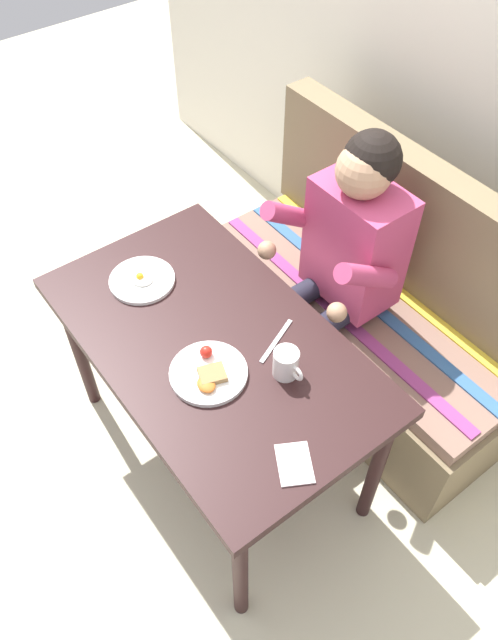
{
  "coord_description": "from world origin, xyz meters",
  "views": [
    {
      "loc": [
        1.08,
        -0.66,
        2.29
      ],
      "look_at": [
        0.0,
        0.15,
        0.72
      ],
      "focal_mm": 34.98,
      "sensor_mm": 36.0,
      "label": 1
    }
  ],
  "objects_px": {
    "couch": "(366,314)",
    "person": "(341,255)",
    "napkin": "(294,464)",
    "plate_eggs": "(142,280)",
    "plate_breakfast": "(209,373)",
    "coffee_mug": "(286,363)",
    "knife": "(276,341)",
    "table": "(213,355)"
  },
  "relations": [
    {
      "from": "couch",
      "to": "knife",
      "type": "relative_size",
      "value": 7.2
    },
    {
      "from": "person",
      "to": "plate_eggs",
      "type": "xyz_separation_m",
      "value": [
        -0.33,
        -0.64,
        -0.0
      ]
    },
    {
      "from": "plate_eggs",
      "to": "couch",
      "type": "bearing_deg",
      "value": 66.1
    },
    {
      "from": "couch",
      "to": "napkin",
      "type": "distance_m",
      "value": 1.05
    },
    {
      "from": "coffee_mug",
      "to": "couch",
      "type": "bearing_deg",
      "value": 110.55
    },
    {
      "from": "coffee_mug",
      "to": "person",
      "type": "bearing_deg",
      "value": 120.07
    },
    {
      "from": "knife",
      "to": "plate_breakfast",
      "type": "bearing_deg",
      "value": -118.2
    },
    {
      "from": "table",
      "to": "napkin",
      "type": "relative_size",
      "value": 9.37
    },
    {
      "from": "knife",
      "to": "napkin",
      "type": "bearing_deg",
      "value": -55.32
    },
    {
      "from": "coffee_mug",
      "to": "napkin",
      "type": "bearing_deg",
      "value": -34.66
    },
    {
      "from": "table",
      "to": "plate_breakfast",
      "type": "relative_size",
      "value": 4.95
    },
    {
      "from": "plate_breakfast",
      "to": "napkin",
      "type": "height_order",
      "value": "plate_breakfast"
    },
    {
      "from": "plate_breakfast",
      "to": "knife",
      "type": "bearing_deg",
      "value": 85.12
    },
    {
      "from": "napkin",
      "to": "person",
      "type": "bearing_deg",
      "value": 129.02
    },
    {
      "from": "couch",
      "to": "plate_eggs",
      "type": "relative_size",
      "value": 6.27
    },
    {
      "from": "plate_breakfast",
      "to": "coffee_mug",
      "type": "distance_m",
      "value": 0.24
    },
    {
      "from": "plate_eggs",
      "to": "napkin",
      "type": "height_order",
      "value": "plate_eggs"
    },
    {
      "from": "table",
      "to": "coffee_mug",
      "type": "height_order",
      "value": "coffee_mug"
    },
    {
      "from": "plate_eggs",
      "to": "plate_breakfast",
      "type": "bearing_deg",
      "value": -5.05
    },
    {
      "from": "coffee_mug",
      "to": "knife",
      "type": "bearing_deg",
      "value": 154.42
    },
    {
      "from": "plate_breakfast",
      "to": "plate_eggs",
      "type": "xyz_separation_m",
      "value": [
        -0.47,
        0.04,
        -0.0
      ]
    },
    {
      "from": "coffee_mug",
      "to": "napkin",
      "type": "height_order",
      "value": "coffee_mug"
    },
    {
      "from": "knife",
      "to": "couch",
      "type": "bearing_deg",
      "value": 78.98
    },
    {
      "from": "coffee_mug",
      "to": "napkin",
      "type": "xyz_separation_m",
      "value": [
        0.25,
        -0.18,
        -0.05
      ]
    },
    {
      "from": "plate_eggs",
      "to": "table",
      "type": "bearing_deg",
      "value": 7.39
    },
    {
      "from": "table",
      "to": "plate_eggs",
      "type": "xyz_separation_m",
      "value": [
        -0.36,
        -0.05,
        0.09
      ]
    },
    {
      "from": "person",
      "to": "napkin",
      "type": "bearing_deg",
      "value": -50.98
    },
    {
      "from": "couch",
      "to": "knife",
      "type": "distance_m",
      "value": 0.74
    },
    {
      "from": "table",
      "to": "knife",
      "type": "height_order",
      "value": "knife"
    },
    {
      "from": "couch",
      "to": "knife",
      "type": "xyz_separation_m",
      "value": [
        0.13,
        -0.6,
        0.4
      ]
    },
    {
      "from": "coffee_mug",
      "to": "knife",
      "type": "xyz_separation_m",
      "value": [
        -0.12,
        0.06,
        -0.05
      ]
    },
    {
      "from": "person",
      "to": "plate_eggs",
      "type": "height_order",
      "value": "person"
    },
    {
      "from": "couch",
      "to": "person",
      "type": "xyz_separation_m",
      "value": [
        -0.03,
        -0.17,
        0.41
      ]
    },
    {
      "from": "person",
      "to": "plate_eggs",
      "type": "bearing_deg",
      "value": -117.14
    },
    {
      "from": "person",
      "to": "plate_eggs",
      "type": "relative_size",
      "value": 5.28
    },
    {
      "from": "plate_breakfast",
      "to": "plate_eggs",
      "type": "distance_m",
      "value": 0.47
    },
    {
      "from": "person",
      "to": "couch",
      "type": "bearing_deg",
      "value": 79.24
    },
    {
      "from": "plate_breakfast",
      "to": "coffee_mug",
      "type": "height_order",
      "value": "coffee_mug"
    },
    {
      "from": "plate_breakfast",
      "to": "napkin",
      "type": "relative_size",
      "value": 1.89
    },
    {
      "from": "couch",
      "to": "coffee_mug",
      "type": "height_order",
      "value": "couch"
    },
    {
      "from": "knife",
      "to": "table",
      "type": "bearing_deg",
      "value": -152.66
    },
    {
      "from": "person",
      "to": "coffee_mug",
      "type": "relative_size",
      "value": 10.27
    }
  ]
}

